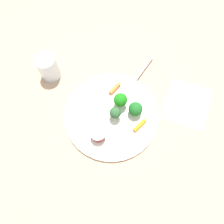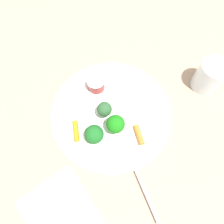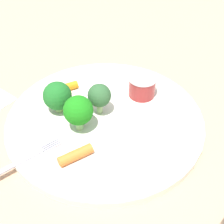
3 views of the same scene
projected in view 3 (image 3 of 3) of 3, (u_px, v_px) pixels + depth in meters
name	position (u px, v px, depth m)	size (l,w,h in m)	color
ground_plane	(105.00, 124.00, 0.52)	(2.40, 2.40, 0.00)	tan
plate	(105.00, 121.00, 0.52)	(0.31, 0.31, 0.01)	silver
sauce_cup	(142.00, 86.00, 0.54)	(0.05, 0.05, 0.04)	maroon
broccoli_floret_0	(100.00, 95.00, 0.50)	(0.04, 0.04, 0.05)	#92B474
broccoli_floret_1	(78.00, 110.00, 0.47)	(0.04, 0.04, 0.06)	#89BC74
broccoli_floret_2	(57.00, 96.00, 0.51)	(0.05, 0.05, 0.05)	#98BC71
carrot_stick_0	(76.00, 155.00, 0.45)	(0.01, 0.01, 0.05)	orange
carrot_stick_1	(63.00, 88.00, 0.56)	(0.01, 0.01, 0.05)	orange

